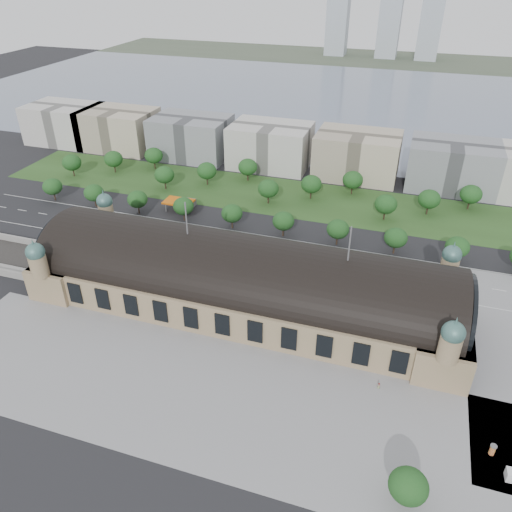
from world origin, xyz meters
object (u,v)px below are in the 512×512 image
(bus_mid, at_px, (316,265))
(parked_car_4, at_px, (182,252))
(traffic_car_4, at_px, (267,254))
(traffic_car_6, at_px, (469,287))
(traffic_car_5, at_px, (349,256))
(pedestrian_0, at_px, (379,386))
(traffic_car_1, at_px, (87,214))
(bus_east, at_px, (329,267))
(parked_car_1, at_px, (106,239))
(advertising_column, at_px, (492,450))
(traffic_car_2, at_px, (171,233))
(parked_car_3, at_px, (183,253))
(parked_car_5, at_px, (150,252))
(bus_west, at_px, (209,252))
(parked_car_0, at_px, (91,236))
(parked_car_2, at_px, (145,246))
(petrol_station, at_px, (184,202))
(parked_car_6, at_px, (166,250))

(bus_mid, bearing_deg, parked_car_4, 97.47)
(traffic_car_4, height_order, traffic_car_6, traffic_car_6)
(traffic_car_5, distance_m, parked_car_4, 69.45)
(traffic_car_6, relative_size, pedestrian_0, 3.00)
(traffic_car_1, distance_m, bus_east, 119.88)
(traffic_car_6, bearing_deg, parked_car_1, -85.57)
(bus_mid, bearing_deg, traffic_car_6, -85.06)
(traffic_car_5, bearing_deg, advertising_column, -145.51)
(traffic_car_4, bearing_deg, traffic_car_2, -96.48)
(traffic_car_1, bearing_deg, pedestrian_0, -112.33)
(traffic_car_6, relative_size, parked_car_3, 1.46)
(traffic_car_4, relative_size, parked_car_5, 0.76)
(bus_west, relative_size, advertising_column, 4.24)
(traffic_car_2, bearing_deg, traffic_car_1, -89.44)
(parked_car_4, xyz_separation_m, advertising_column, (116.01, -64.39, 0.97))
(parked_car_0, relative_size, bus_mid, 0.33)
(parked_car_0, distance_m, advertising_column, 172.47)
(parked_car_2, relative_size, bus_west, 0.34)
(petrol_station, height_order, pedestrian_0, petrol_station)
(traffic_car_5, relative_size, parked_car_0, 0.90)
(parked_car_4, xyz_separation_m, pedestrian_0, (86.50, -50.71, 0.29))
(pedestrian_0, bearing_deg, parked_car_4, 150.50)
(traffic_car_1, distance_m, pedestrian_0, 160.49)
(traffic_car_6, xyz_separation_m, pedestrian_0, (-26.69, -60.89, 0.16))
(bus_east, bearing_deg, pedestrian_0, -159.49)
(parked_car_3, distance_m, parked_car_4, 0.30)
(traffic_car_1, relative_size, parked_car_5, 0.97)
(parked_car_2, bearing_deg, parked_car_6, 58.74)
(traffic_car_5, bearing_deg, traffic_car_1, 94.60)
(advertising_column, relative_size, pedestrian_0, 1.62)
(bus_west, bearing_deg, parked_car_2, 96.27)
(traffic_car_5, xyz_separation_m, pedestrian_0, (19.76, -69.95, 0.33))
(parked_car_0, relative_size, bus_west, 0.32)
(parked_car_1, height_order, bus_west, bus_west)
(traffic_car_5, height_order, parked_car_2, parked_car_2)
(traffic_car_1, height_order, bus_west, bus_west)
(parked_car_0, bearing_deg, traffic_car_6, 70.32)
(traffic_car_1, relative_size, traffic_car_5, 1.23)
(parked_car_1, xyz_separation_m, bus_west, (47.90, 2.00, 1.11))
(parked_car_3, distance_m, parked_car_6, 7.60)
(bus_east, distance_m, pedestrian_0, 63.18)
(bus_east, bearing_deg, petrol_station, 63.58)
(petrol_station, relative_size, parked_car_2, 3.03)
(advertising_column, bearing_deg, parked_car_0, 158.08)
(traffic_car_4, bearing_deg, bus_east, 83.00)
(bus_west, height_order, advertising_column, bus_west)
(parked_car_2, xyz_separation_m, bus_west, (28.42, 2.00, 1.21))
(traffic_car_4, xyz_separation_m, parked_car_5, (-47.06, -13.67, 0.05))
(traffic_car_2, bearing_deg, parked_car_2, -15.70)
(traffic_car_4, height_order, parked_car_0, parked_car_0)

